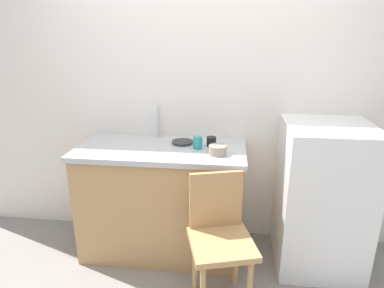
{
  "coord_description": "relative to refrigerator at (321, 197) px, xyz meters",
  "views": [
    {
      "loc": [
        0.24,
        -1.73,
        1.76
      ],
      "look_at": [
        -0.04,
        0.6,
        0.97
      ],
      "focal_mm": 31.14,
      "sensor_mm": 36.0,
      "label": 1
    }
  ],
  "objects": [
    {
      "name": "back_wall",
      "position": [
        -0.95,
        0.37,
        0.75
      ],
      "size": [
        4.8,
        0.1,
        2.63
      ],
      "primitive_type": "cube",
      "color": "white",
      "rests_on": "ground_plane"
    },
    {
      "name": "cabinet_base",
      "position": [
        -1.24,
        0.02,
        -0.13
      ],
      "size": [
        1.27,
        0.6,
        0.88
      ],
      "primitive_type": "cube",
      "color": "tan",
      "rests_on": "ground_plane"
    },
    {
      "name": "countertop",
      "position": [
        -1.24,
        0.02,
        0.33
      ],
      "size": [
        1.31,
        0.64,
        0.04
      ],
      "primitive_type": "cube",
      "color": "#B7B7BC",
      "rests_on": "cabinet_base"
    },
    {
      "name": "faucet",
      "position": [
        -1.3,
        0.27,
        0.48
      ],
      "size": [
        0.02,
        0.02,
        0.27
      ],
      "primitive_type": "cylinder",
      "color": "#B7B7BC",
      "rests_on": "countertop"
    },
    {
      "name": "refrigerator",
      "position": [
        0.0,
        0.0,
        0.0
      ],
      "size": [
        0.62,
        0.63,
        1.14
      ],
      "primitive_type": "cube",
      "color": "white",
      "rests_on": "ground_plane"
    },
    {
      "name": "chair",
      "position": [
        -0.75,
        -0.48,
        -0.07
      ],
      "size": [
        0.49,
        0.49,
        0.89
      ],
      "rotation": [
        0.0,
        0.0,
        0.28
      ],
      "color": "tan",
      "rests_on": "ground_plane"
    },
    {
      "name": "terracotta_bowl",
      "position": [
        -0.79,
        -0.1,
        0.38
      ],
      "size": [
        0.13,
        0.13,
        0.07
      ],
      "primitive_type": "cylinder",
      "color": "gray",
      "rests_on": "countertop"
    },
    {
      "name": "hotplate",
      "position": [
        -1.08,
        0.12,
        0.36
      ],
      "size": [
        0.17,
        0.17,
        0.02
      ],
      "primitive_type": "cylinder",
      "color": "#2D2D2D",
      "rests_on": "countertop"
    },
    {
      "name": "cup_teal",
      "position": [
        -0.95,
        0.01,
        0.39
      ],
      "size": [
        0.07,
        0.07,
        0.09
      ],
      "primitive_type": "cylinder",
      "color": "teal",
      "rests_on": "countertop"
    },
    {
      "name": "cup_black",
      "position": [
        -0.85,
        0.09,
        0.38
      ],
      "size": [
        0.07,
        0.07,
        0.07
      ],
      "primitive_type": "cylinder",
      "color": "black",
      "rests_on": "countertop"
    }
  ]
}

